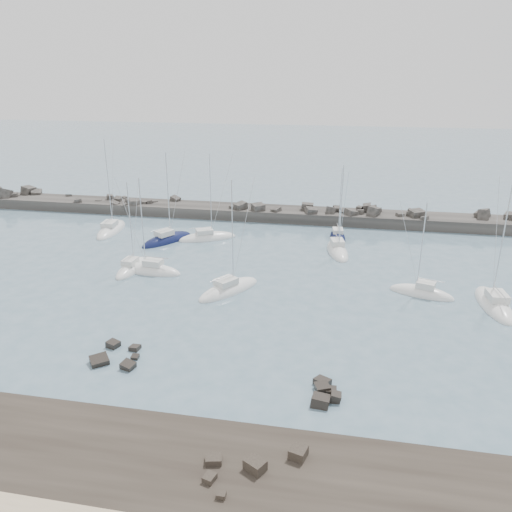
{
  "coord_description": "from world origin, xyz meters",
  "views": [
    {
      "loc": [
        14.94,
        -44.75,
        24.01
      ],
      "look_at": [
        4.22,
        12.0,
        2.61
      ],
      "focal_mm": 35.0,
      "sensor_mm": 36.0,
      "label": 1
    }
  ],
  "objects_px": {
    "sailboat_4": "(207,238)",
    "sailboat_7": "(229,290)",
    "sailboat_1": "(111,230)",
    "sailboat_8": "(338,238)",
    "sailboat_9": "(422,293)",
    "sailboat_13": "(167,240)",
    "sailboat_10": "(494,305)",
    "sailboat_5": "(151,271)",
    "sailboat_3": "(132,268)",
    "sailboat_6": "(337,251)"
  },
  "relations": [
    {
      "from": "sailboat_1",
      "to": "sailboat_9",
      "type": "xyz_separation_m",
      "value": [
        45.95,
        -15.99,
        0.01
      ]
    },
    {
      "from": "sailboat_1",
      "to": "sailboat_4",
      "type": "relative_size",
      "value": 1.11
    },
    {
      "from": "sailboat_1",
      "to": "sailboat_8",
      "type": "relative_size",
      "value": 1.32
    },
    {
      "from": "sailboat_4",
      "to": "sailboat_10",
      "type": "height_order",
      "value": "sailboat_10"
    },
    {
      "from": "sailboat_9",
      "to": "sailboat_10",
      "type": "distance_m",
      "value": 7.55
    },
    {
      "from": "sailboat_3",
      "to": "sailboat_10",
      "type": "height_order",
      "value": "sailboat_10"
    },
    {
      "from": "sailboat_9",
      "to": "sailboat_4",
      "type": "bearing_deg",
      "value": 153.23
    },
    {
      "from": "sailboat_9",
      "to": "sailboat_10",
      "type": "height_order",
      "value": "sailboat_10"
    },
    {
      "from": "sailboat_4",
      "to": "sailboat_5",
      "type": "relative_size",
      "value": 1.06
    },
    {
      "from": "sailboat_8",
      "to": "sailboat_10",
      "type": "bearing_deg",
      "value": -49.54
    },
    {
      "from": "sailboat_13",
      "to": "sailboat_8",
      "type": "bearing_deg",
      "value": 13.52
    },
    {
      "from": "sailboat_3",
      "to": "sailboat_10",
      "type": "xyz_separation_m",
      "value": [
        43.19,
        -2.79,
        0.01
      ]
    },
    {
      "from": "sailboat_4",
      "to": "sailboat_9",
      "type": "bearing_deg",
      "value": -26.77
    },
    {
      "from": "sailboat_4",
      "to": "sailboat_7",
      "type": "relative_size",
      "value": 0.99
    },
    {
      "from": "sailboat_7",
      "to": "sailboat_3",
      "type": "bearing_deg",
      "value": 162.87
    },
    {
      "from": "sailboat_5",
      "to": "sailboat_8",
      "type": "height_order",
      "value": "sailboat_5"
    },
    {
      "from": "sailboat_5",
      "to": "sailboat_7",
      "type": "bearing_deg",
      "value": -19.25
    },
    {
      "from": "sailboat_7",
      "to": "sailboat_10",
      "type": "xyz_separation_m",
      "value": [
        29.31,
        1.49,
        0.01
      ]
    },
    {
      "from": "sailboat_1",
      "to": "sailboat_7",
      "type": "height_order",
      "value": "sailboat_1"
    },
    {
      "from": "sailboat_3",
      "to": "sailboat_9",
      "type": "xyz_separation_m",
      "value": [
        35.83,
        -1.1,
        0.01
      ]
    },
    {
      "from": "sailboat_13",
      "to": "sailboat_9",
      "type": "bearing_deg",
      "value": -19.86
    },
    {
      "from": "sailboat_1",
      "to": "sailboat_7",
      "type": "bearing_deg",
      "value": -38.61
    },
    {
      "from": "sailboat_8",
      "to": "sailboat_9",
      "type": "bearing_deg",
      "value": -61.68
    },
    {
      "from": "sailboat_13",
      "to": "sailboat_1",
      "type": "bearing_deg",
      "value": 163.09
    },
    {
      "from": "sailboat_1",
      "to": "sailboat_8",
      "type": "xyz_separation_m",
      "value": [
        35.79,
        2.86,
        -0.01
      ]
    },
    {
      "from": "sailboat_6",
      "to": "sailboat_10",
      "type": "distance_m",
      "value": 22.46
    },
    {
      "from": "sailboat_7",
      "to": "sailboat_6",
      "type": "bearing_deg",
      "value": 52.8
    },
    {
      "from": "sailboat_13",
      "to": "sailboat_5",
      "type": "bearing_deg",
      "value": -79.19
    },
    {
      "from": "sailboat_9",
      "to": "sailboat_13",
      "type": "relative_size",
      "value": 0.82
    },
    {
      "from": "sailboat_7",
      "to": "sailboat_9",
      "type": "xyz_separation_m",
      "value": [
        21.95,
        3.17,
        0.01
      ]
    },
    {
      "from": "sailboat_1",
      "to": "sailboat_9",
      "type": "relative_size",
      "value": 1.32
    },
    {
      "from": "sailboat_3",
      "to": "sailboat_6",
      "type": "relative_size",
      "value": 0.9
    },
    {
      "from": "sailboat_3",
      "to": "sailboat_9",
      "type": "relative_size",
      "value": 1.04
    },
    {
      "from": "sailboat_8",
      "to": "sailboat_3",
      "type": "bearing_deg",
      "value": -145.34
    },
    {
      "from": "sailboat_5",
      "to": "sailboat_7",
      "type": "distance_m",
      "value": 11.8
    },
    {
      "from": "sailboat_5",
      "to": "sailboat_10",
      "type": "distance_m",
      "value": 40.51
    },
    {
      "from": "sailboat_10",
      "to": "sailboat_7",
      "type": "bearing_deg",
      "value": -177.09
    },
    {
      "from": "sailboat_5",
      "to": "sailboat_3",
      "type": "bearing_deg",
      "value": 171.96
    },
    {
      "from": "sailboat_7",
      "to": "sailboat_9",
      "type": "height_order",
      "value": "sailboat_7"
    },
    {
      "from": "sailboat_1",
      "to": "sailboat_4",
      "type": "distance_m",
      "value": 16.26
    },
    {
      "from": "sailboat_4",
      "to": "sailboat_6",
      "type": "height_order",
      "value": "sailboat_4"
    },
    {
      "from": "sailboat_6",
      "to": "sailboat_3",
      "type": "bearing_deg",
      "value": -156.02
    },
    {
      "from": "sailboat_5",
      "to": "sailboat_8",
      "type": "bearing_deg",
      "value": 38.34
    },
    {
      "from": "sailboat_6",
      "to": "sailboat_9",
      "type": "bearing_deg",
      "value": -51.63
    },
    {
      "from": "sailboat_4",
      "to": "sailboat_10",
      "type": "xyz_separation_m",
      "value": [
        37.08,
        -16.68,
        0.02
      ]
    },
    {
      "from": "sailboat_7",
      "to": "sailboat_8",
      "type": "bearing_deg",
      "value": 61.84
    },
    {
      "from": "sailboat_5",
      "to": "sailboat_7",
      "type": "xyz_separation_m",
      "value": [
        11.14,
        -3.89,
        -0.01
      ]
    },
    {
      "from": "sailboat_5",
      "to": "sailboat_7",
      "type": "relative_size",
      "value": 0.93
    },
    {
      "from": "sailboat_1",
      "to": "sailboat_4",
      "type": "height_order",
      "value": "sailboat_1"
    },
    {
      "from": "sailboat_1",
      "to": "sailboat_8",
      "type": "distance_m",
      "value": 35.91
    }
  ]
}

